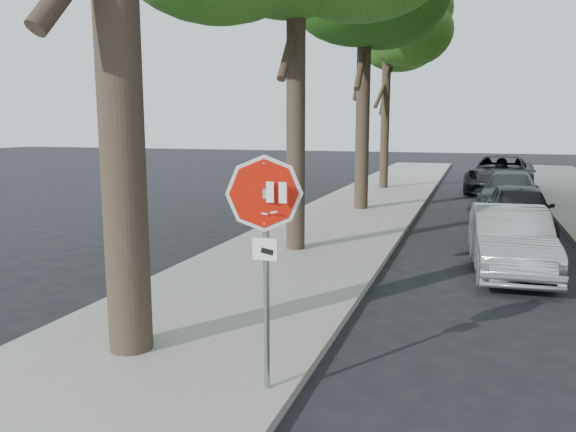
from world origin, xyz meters
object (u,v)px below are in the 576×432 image
Objects in this scene: car_c at (509,192)px; car_a at (519,209)px; tree_far at (387,32)px; stop_sign at (265,228)px; car_d at (500,174)px; car_b at (510,240)px.

car_a is at bearing -83.90° from car_c.
stop_sign is at bearing -84.54° from tree_far.
car_a is (5.32, -9.92, -6.50)m from tree_far.
car_d is (-0.11, 10.43, 0.13)m from car_a.
car_b is 0.68× the size of car_d.
tree_far is at bearing 95.46° from stop_sign.
car_c is at bearing -44.22° from tree_far.
tree_far is 9.89m from car_c.
tree_far is 16.53m from car_b.
car_c is at bearing 78.32° from stop_sign.
car_d is at bearing 84.88° from car_b.
car_a reaches higher than car_b.
car_c is (0.45, 9.20, 0.01)m from car_b.
car_d is at bearing 81.61° from stop_sign.
car_a is 4.75m from car_c.
car_a is 10.43m from car_d.
stop_sign is at bearing -116.70° from car_b.
car_a reaches higher than car_c.
tree_far is at bearing -169.71° from car_d.
stop_sign is 11.75m from car_a.
car_a is at bearing -61.80° from tree_far.
stop_sign is 0.62× the size of car_a.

